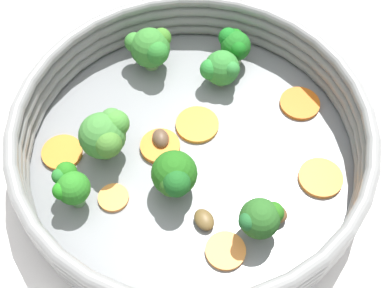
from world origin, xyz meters
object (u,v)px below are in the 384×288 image
Objects in this scene: broccoli_floret_6 at (221,69)px; carrot_slice_2 at (160,146)px; broccoli_floret_3 at (260,219)px; mushroom_piece_0 at (274,213)px; mushroom_piece_3 at (167,165)px; carrot_slice_0 at (321,178)px; carrot_slice_4 at (197,125)px; carrot_slice_3 at (301,105)px; broccoli_floret_5 at (235,45)px; broccoli_floret_1 at (174,176)px; mushroom_piece_1 at (161,139)px; carrot_slice_5 at (225,251)px; carrot_slice_6 at (113,198)px; carrot_slice_1 at (62,153)px; broccoli_floret_2 at (69,183)px; skillet at (192,155)px; broccoli_floret_0 at (151,48)px; broccoli_floret_4 at (105,134)px; mushroom_piece_2 at (204,220)px.

carrot_slice_2 is at bearing -153.99° from broccoli_floret_6.
broccoli_floret_3 is 1.11× the size of broccoli_floret_6.
mushroom_piece_3 is at bearing 124.83° from mushroom_piece_0.
carrot_slice_0 and carrot_slice_4 have the same top height.
broccoli_floret_5 is at bearing 109.97° from carrot_slice_3.
broccoli_floret_1 is 2.23× the size of mushroom_piece_1.
broccoli_floret_1 is 1.16× the size of broccoli_floret_5.
carrot_slice_5 is 1.25× the size of carrot_slice_6.
carrot_slice_1 is 0.92× the size of broccoli_floret_2.
broccoli_floret_6 is at bearing 78.24° from mushroom_piece_0.
skillet is 6.55× the size of broccoli_floret_0.
broccoli_floret_4 reaches higher than mushroom_piece_0.
mushroom_piece_2 is (-0.00, -0.10, -0.00)m from mushroom_piece_1.
broccoli_floret_3 is 0.11m from mushroom_piece_3.
carrot_slice_1 is at bearing -172.58° from broccoli_floret_5.
skillet is at bearing -36.50° from carrot_slice_2.
mushroom_piece_0 reaches higher than carrot_slice_3.
carrot_slice_5 is 0.13m from mushroom_piece_1.
carrot_slice_1 and carrot_slice_5 have the same top height.
broccoli_floret_6 reaches higher than carrot_slice_0.
carrot_slice_0 reaches higher than skillet.
broccoli_floret_1 is 0.10m from mushroom_piece_0.
carrot_slice_4 is 0.88× the size of broccoli_floret_0.
carrot_slice_5 is at bearing -84.32° from mushroom_piece_2.
broccoli_floret_2 reaches higher than broccoli_floret_6.
carrot_slice_2 is 1.59× the size of mushroom_piece_0.
carrot_slice_3 is 1.52× the size of mushroom_piece_3.
broccoli_floret_2 is 0.19m from mushroom_piece_0.
broccoli_floret_0 reaches higher than skillet.
carrot_slice_3 is 0.09m from broccoli_floret_6.
mushroom_piece_2 reaches higher than carrot_slice_2.
carrot_slice_0 is 0.88× the size of broccoli_floret_1.
carrot_slice_6 is at bearing -151.54° from mushroom_piece_1.
broccoli_floret_4 is 0.17m from mushroom_piece_0.
carrot_slice_3 is 0.17m from broccoli_floret_0.
broccoli_floret_3 is 1.89× the size of mushroom_piece_0.
broccoli_floret_4 is at bearing 136.06° from mushroom_piece_3.
carrot_slice_4 is (-0.08, 0.11, -0.00)m from carrot_slice_0.
mushroom_piece_2 is (0.01, -0.04, -0.02)m from broccoli_floret_1.
broccoli_floret_5 is at bearing 7.42° from carrot_slice_1.
broccoli_floret_0 is at bearing 157.18° from broccoli_floret_5.
broccoli_floret_0 is 0.92× the size of broccoli_floret_4.
broccoli_floret_5 is 0.98× the size of broccoli_floret_6.
carrot_slice_0 and carrot_slice_2 have the same top height.
carrot_slice_1 is 0.80× the size of broccoli_floret_0.
broccoli_floret_3 is (-0.12, -0.10, 0.03)m from carrot_slice_3.
carrot_slice_4 is 0.14m from broccoli_floret_2.
carrot_slice_2 reaches higher than carrot_slice_4.
mushroom_piece_1 reaches higher than carrot_slice_6.
carrot_slice_1 is 0.94× the size of broccoli_floret_6.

